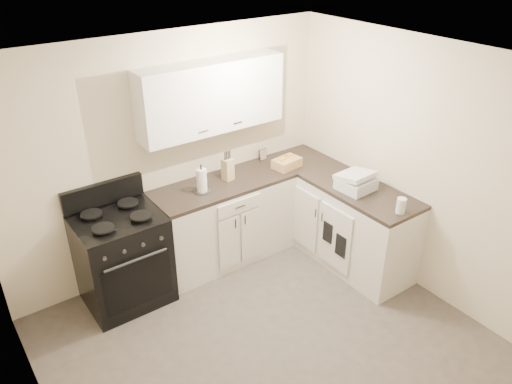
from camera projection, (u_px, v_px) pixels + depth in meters
floor at (277, 353)px, 4.41m from camera, size 3.60×3.60×0.00m
ceiling at (284, 73)px, 3.22m from camera, size 3.60×3.60×0.00m
wall_back at (171, 156)px, 5.10m from camera, size 3.60×0.00×3.60m
wall_right at (428, 174)px, 4.74m from camera, size 0.00×3.60×3.60m
wall_left at (36, 335)px, 2.89m from camera, size 0.00×3.60×3.60m
base_cabinets_back at (224, 222)px, 5.48m from camera, size 1.55×0.60×0.90m
base_cabinets_right at (336, 218)px, 5.57m from camera, size 0.60×1.90×0.90m
countertop_back at (223, 185)px, 5.26m from camera, size 1.55×0.60×0.04m
countertop_right at (340, 180)px, 5.35m from camera, size 0.60×1.90×0.04m
upper_cabinets at (212, 96)px, 4.93m from camera, size 1.55×0.30×0.70m
stove at (123, 260)px, 4.85m from camera, size 0.79×0.68×0.96m
knife_block at (228, 169)px, 5.26m from camera, size 0.12×0.12×0.24m
paper_towel at (202, 181)px, 5.02m from camera, size 0.11×0.11×0.25m
picture_frame at (263, 154)px, 5.74m from camera, size 0.11×0.05×0.13m
wicker_basket at (287, 163)px, 5.56m from camera, size 0.33×0.24×0.10m
countertop_grill at (356, 184)px, 5.10m from camera, size 0.36×0.33×0.12m
glass_jar at (401, 206)px, 4.68m from camera, size 0.12×0.12×0.15m
oven_mitt_near at (341, 246)px, 5.13m from camera, size 0.02×0.14×0.24m
oven_mitt_far at (328, 232)px, 5.25m from camera, size 0.02×0.13×0.23m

